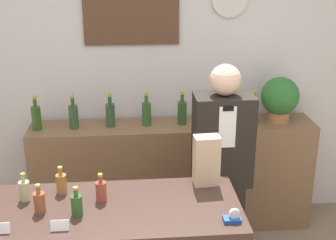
{
  "coord_description": "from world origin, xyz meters",
  "views": [
    {
      "loc": [
        -0.21,
        -1.79,
        2.3
      ],
      "look_at": [
        0.04,
        1.09,
        1.22
      ],
      "focal_mm": 50.0,
      "sensor_mm": 36.0,
      "label": 1
    }
  ],
  "objects_px": {
    "potted_plant": "(280,98)",
    "tape_dispenser": "(233,217)",
    "paper_bag": "(206,160)",
    "shopkeeper": "(221,175)"
  },
  "relations": [
    {
      "from": "tape_dispenser",
      "to": "shopkeeper",
      "type": "bearing_deg",
      "value": 82.29
    },
    {
      "from": "potted_plant",
      "to": "paper_bag",
      "type": "xyz_separation_m",
      "value": [
        -0.78,
        -1.08,
        -0.02
      ]
    },
    {
      "from": "potted_plant",
      "to": "shopkeeper",
      "type": "bearing_deg",
      "value": -133.29
    },
    {
      "from": "shopkeeper",
      "to": "paper_bag",
      "type": "distance_m",
      "value": 0.59
    },
    {
      "from": "potted_plant",
      "to": "tape_dispenser",
      "type": "xyz_separation_m",
      "value": [
        -0.71,
        -1.5,
        -0.15
      ]
    },
    {
      "from": "paper_bag",
      "to": "shopkeeper",
      "type": "bearing_deg",
      "value": 67.19
    },
    {
      "from": "potted_plant",
      "to": "tape_dispenser",
      "type": "bearing_deg",
      "value": -115.42
    },
    {
      "from": "potted_plant",
      "to": "tape_dispenser",
      "type": "relative_size",
      "value": 4.21
    },
    {
      "from": "shopkeeper",
      "to": "potted_plant",
      "type": "relative_size",
      "value": 4.19
    },
    {
      "from": "potted_plant",
      "to": "paper_bag",
      "type": "bearing_deg",
      "value": -125.95
    }
  ]
}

